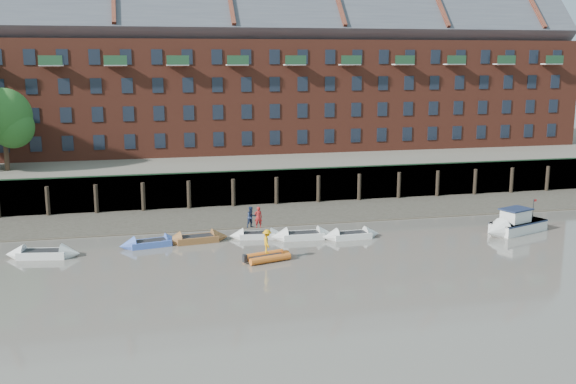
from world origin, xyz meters
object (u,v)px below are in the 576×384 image
object	(u,v)px
rowboat_0	(43,254)
person_rower_a	(258,217)
rowboat_3	(257,235)
motor_launch	(510,226)
person_rib_crew	(267,242)
rib_tender	(269,257)
rowboat_4	(303,235)
rowboat_5	(351,235)
rowboat_1	(150,243)
rowboat_2	(197,239)
person_rower_b	(251,217)

from	to	relation	value
rowboat_0	person_rower_a	size ratio (longest dim) A/B	3.19
rowboat_3	person_rower_a	world-z (taller)	person_rower_a
motor_launch	person_rib_crew	xyz separation A→B (m)	(-19.69, -2.73, 0.71)
rowboat_0	rib_tender	distance (m)	15.44
rowboat_0	rowboat_4	size ratio (longest dim) A/B	1.06
rowboat_5	motor_launch	world-z (taller)	motor_launch
rowboat_1	rowboat_3	bearing A→B (deg)	-6.98
rib_tender	person_rib_crew	bearing A→B (deg)	-148.98
motor_launch	person_rower_a	world-z (taller)	person_rower_a
rowboat_2	rib_tender	distance (m)	7.04
rowboat_3	rowboat_0	bearing A→B (deg)	-167.05
motor_launch	person_rower_b	size ratio (longest dim) A/B	3.86
person_rower_b	rowboat_3	bearing A→B (deg)	-35.88
person_rower_a	person_rib_crew	distance (m)	5.80
rib_tender	rowboat_1	bearing A→B (deg)	129.81
rowboat_2	rowboat_1	bearing A→B (deg)	179.25
rowboat_2	rowboat_5	world-z (taller)	rowboat_2
rowboat_4	person_rower_b	bearing A→B (deg)	165.47
rowboat_1	person_rower_a	size ratio (longest dim) A/B	2.85
person_rib_crew	rowboat_1	bearing A→B (deg)	59.64
rowboat_3	rowboat_5	xyz separation A→B (m)	(6.91, -1.67, 0.02)
rowboat_0	rowboat_3	xyz separation A→B (m)	(15.16, 1.68, -0.04)
rowboat_0	rowboat_4	world-z (taller)	rowboat_0
rowboat_1	rowboat_2	world-z (taller)	rowboat_2
rowboat_3	rowboat_5	world-z (taller)	rowboat_5
rowboat_4	rowboat_3	bearing A→B (deg)	165.19
person_rower_a	person_rower_b	xyz separation A→B (m)	(-0.51, 0.17, -0.00)
rowboat_2	rowboat_3	distance (m)	4.56
rowboat_0	rowboat_5	world-z (taller)	rowboat_0
rowboat_1	rib_tender	distance (m)	9.26
rowboat_0	person_rower_a	distance (m)	15.40
rowboat_2	motor_launch	bearing A→B (deg)	-14.19
rowboat_4	person_rower_b	distance (m)	4.11
rib_tender	motor_launch	size ratio (longest dim) A/B	0.53
rowboat_2	rowboat_4	world-z (taller)	rowboat_4
rowboat_4	rowboat_2	bearing A→B (deg)	175.48
rowboat_4	person_rower_b	xyz separation A→B (m)	(-3.72, 1.06, 1.37)
rowboat_1	motor_launch	xyz separation A→B (m)	(27.24, -2.59, 0.39)
rowboat_3	person_rib_crew	bearing A→B (deg)	-87.01
rowboat_2	rib_tender	xyz separation A→B (m)	(4.30, -5.58, -0.00)
rowboat_1	rowboat_4	distance (m)	11.24
rowboat_2	person_rower_a	size ratio (longest dim) A/B	3.02
rowboat_3	person_rib_crew	distance (m)	5.97
person_rower_a	person_rower_b	bearing A→B (deg)	-15.86
rowboat_1	person_rower_a	world-z (taller)	person_rower_a
rowboat_2	person_rower_b	distance (m)	4.37
rowboat_3	rib_tender	distance (m)	5.73
person_rower_b	rowboat_0	bearing A→B (deg)	164.64
rowboat_5	rowboat_2	bearing A→B (deg)	169.91
rowboat_3	rib_tender	size ratio (longest dim) A/B	1.30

